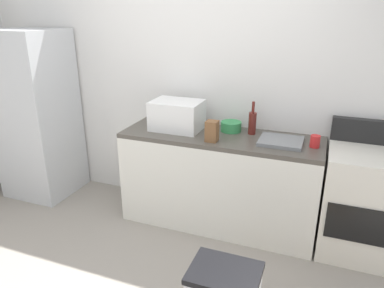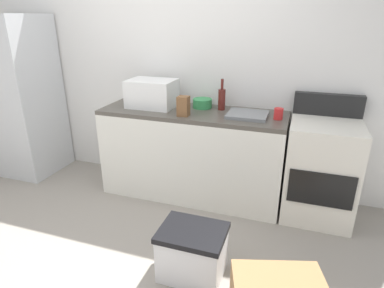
{
  "view_description": "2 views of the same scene",
  "coord_description": "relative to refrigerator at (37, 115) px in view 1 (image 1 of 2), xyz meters",
  "views": [
    {
      "loc": [
        1.14,
        -1.75,
        1.97
      ],
      "look_at": [
        0.05,
        1.14,
        0.8
      ],
      "focal_mm": 33.65,
      "sensor_mm": 36.0,
      "label": 1
    },
    {
      "loc": [
        1.26,
        -1.67,
        1.76
      ],
      "look_at": [
        0.38,
        0.96,
        0.66
      ],
      "focal_mm": 30.36,
      "sensor_mm": 36.0,
      "label": 2
    }
  ],
  "objects": [
    {
      "name": "refrigerator",
      "position": [
        0.0,
        0.0,
        0.0
      ],
      "size": [
        0.68,
        0.66,
        1.78
      ],
      "primitive_type": "cube",
      "color": "silver",
      "rests_on": "ground_plane"
    },
    {
      "name": "sink_basin",
      "position": [
        2.58,
        0.04,
        0.03
      ],
      "size": [
        0.36,
        0.32,
        0.03
      ],
      "primitive_type": "cube",
      "color": "slate",
      "rests_on": "kitchen_counter"
    },
    {
      "name": "microwave",
      "position": [
        1.61,
        0.08,
        0.15
      ],
      "size": [
        0.46,
        0.34,
        0.27
      ],
      "primitive_type": "cube",
      "color": "white",
      "rests_on": "kitchen_counter"
    },
    {
      "name": "wall_back",
      "position": [
        1.75,
        0.4,
        0.41
      ],
      "size": [
        5.0,
        0.1,
        2.6
      ],
      "primitive_type": "cube",
      "color": "silver",
      "rests_on": "ground_plane"
    },
    {
      "name": "stove_oven",
      "position": [
        3.27,
        0.06,
        -0.42
      ],
      "size": [
        0.6,
        0.61,
        1.1
      ],
      "color": "silver",
      "rests_on": "ground_plane"
    },
    {
      "name": "wine_bottle",
      "position": [
        2.3,
        0.18,
        0.12
      ],
      "size": [
        0.07,
        0.07,
        0.3
      ],
      "color": "#591E19",
      "rests_on": "kitchen_counter"
    },
    {
      "name": "mixing_bowl",
      "position": [
        2.1,
        0.19,
        0.06
      ],
      "size": [
        0.19,
        0.19,
        0.09
      ],
      "primitive_type": "cylinder",
      "color": "#338C4C",
      "rests_on": "kitchen_counter"
    },
    {
      "name": "knife_block",
      "position": [
        2.02,
        -0.13,
        0.1
      ],
      "size": [
        0.1,
        0.1,
        0.18
      ],
      "primitive_type": "cube",
      "color": "brown",
      "rests_on": "kitchen_counter"
    },
    {
      "name": "coffee_mug",
      "position": [
        2.86,
        0.04,
        0.06
      ],
      "size": [
        0.08,
        0.08,
        0.1
      ],
      "primitive_type": "cylinder",
      "color": "red",
      "rests_on": "kitchen_counter"
    },
    {
      "name": "kitchen_counter",
      "position": [
        2.05,
        0.05,
        -0.44
      ],
      "size": [
        1.8,
        0.6,
        0.9
      ],
      "color": "silver",
      "rests_on": "ground_plane"
    }
  ]
}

